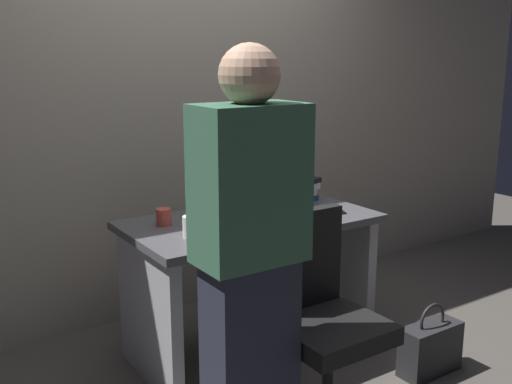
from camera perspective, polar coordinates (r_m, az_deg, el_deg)
ground_plane at (r=3.45m, az=-0.48°, el=-14.65°), size 9.00×9.00×0.00m
wall_back at (r=3.75m, az=-7.28°, el=11.33°), size 6.40×0.10×3.00m
desk at (r=3.25m, az=-0.49°, el=-6.62°), size 1.31×0.71×0.76m
office_chair at (r=2.68m, az=6.11°, el=-12.99°), size 0.52×0.52×0.94m
person_at_desk at (r=2.25m, az=-0.57°, el=-6.75°), size 0.40×0.24×1.64m
monitor at (r=3.24m, az=-0.52°, el=2.50°), size 0.54×0.15×0.46m
keyboard at (r=3.10m, az=-0.29°, el=-2.64°), size 0.44×0.15×0.02m
mouse at (r=3.27m, az=3.45°, el=-1.71°), size 0.06×0.10×0.03m
cup_near_keyboard at (r=2.84m, az=-6.19°, el=-3.30°), size 0.08×0.08×0.10m
cup_by_monitor at (r=3.07m, az=-8.74°, el=-2.35°), size 0.08×0.08×0.08m
book_stack at (r=3.54m, az=4.20°, el=0.29°), size 0.22×0.20×0.14m
cell_phone at (r=3.33m, az=7.61°, el=-1.75°), size 0.12×0.16×0.01m
handbag at (r=3.29m, az=16.20°, el=-14.00°), size 0.34×0.14×0.38m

